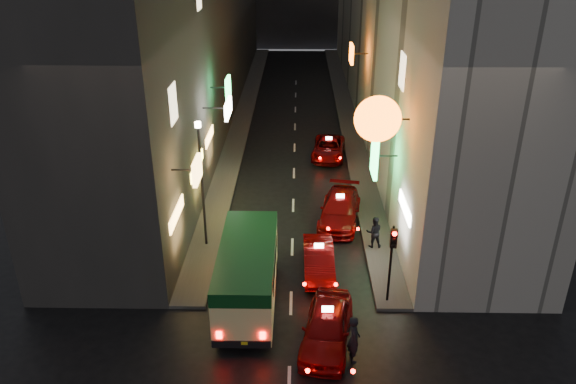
# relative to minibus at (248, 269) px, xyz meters

# --- Properties ---
(building_left) EXTENTS (7.49, 52.00, 18.00)m
(building_left) POSITION_rel_minibus_xyz_m (-6.24, 25.56, 7.28)
(building_left) COLOR #34312F
(building_left) RESTS_ON ground
(building_right) EXTENTS (8.38, 52.00, 18.00)m
(building_right) POSITION_rel_minibus_xyz_m (9.75, 25.56, 7.29)
(building_right) COLOR #B6B2A7
(building_right) RESTS_ON ground
(sidewalk_left) EXTENTS (1.50, 52.00, 0.15)m
(sidewalk_left) POSITION_rel_minibus_xyz_m (-2.49, 25.56, -1.64)
(sidewalk_left) COLOR #4A4844
(sidewalk_left) RESTS_ON ground
(sidewalk_right) EXTENTS (1.50, 52.00, 0.15)m
(sidewalk_right) POSITION_rel_minibus_xyz_m (6.01, 25.56, -1.64)
(sidewalk_right) COLOR #4A4844
(sidewalk_right) RESTS_ON ground
(minibus) EXTENTS (2.23, 6.32, 2.71)m
(minibus) POSITION_rel_minibus_xyz_m (0.00, 0.00, 0.00)
(minibus) COLOR #FAF39C
(minibus) RESTS_ON ground
(taxi_near) EXTENTS (3.08, 5.65, 1.87)m
(taxi_near) POSITION_rel_minibus_xyz_m (3.13, -2.35, -0.86)
(taxi_near) COLOR #730607
(taxi_near) RESTS_ON ground
(taxi_second) EXTENTS (1.99, 4.67, 1.64)m
(taxi_second) POSITION_rel_minibus_xyz_m (2.96, 2.45, -0.98)
(taxi_second) COLOR #730607
(taxi_second) RESTS_ON ground
(taxi_third) EXTENTS (2.94, 5.42, 1.80)m
(taxi_third) POSITION_rel_minibus_xyz_m (4.23, 7.25, -0.90)
(taxi_third) COLOR #730607
(taxi_third) RESTS_ON ground
(taxi_far) EXTENTS (2.38, 4.76, 1.63)m
(taxi_far) POSITION_rel_minibus_xyz_m (4.06, 16.39, -0.99)
(taxi_far) COLOR #730607
(taxi_far) RESTS_ON ground
(pedestrian_crossing) EXTENTS (0.53, 0.75, 2.12)m
(pedestrian_crossing) POSITION_rel_minibus_xyz_m (4.04, -3.23, -0.66)
(pedestrian_crossing) COLOR black
(pedestrian_crossing) RESTS_ON ground
(pedestrian_sidewalk) EXTENTS (0.69, 0.44, 1.80)m
(pedestrian_sidewalk) POSITION_rel_minibus_xyz_m (5.67, 4.44, -0.66)
(pedestrian_sidewalk) COLOR black
(pedestrian_sidewalk) RESTS_ON sidewalk_right
(traffic_light) EXTENTS (0.26, 0.43, 3.50)m
(traffic_light) POSITION_rel_minibus_xyz_m (5.76, 0.03, 0.97)
(traffic_light) COLOR black
(traffic_light) RESTS_ON sidewalk_right
(lamp_post) EXTENTS (0.28, 0.28, 6.22)m
(lamp_post) POSITION_rel_minibus_xyz_m (-2.44, 4.56, 2.01)
(lamp_post) COLOR black
(lamp_post) RESTS_ON sidewalk_left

